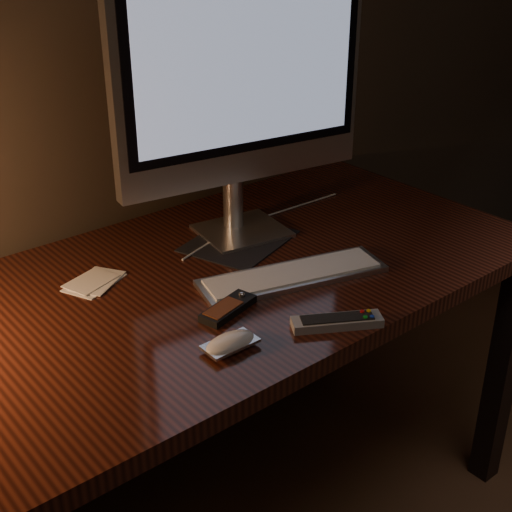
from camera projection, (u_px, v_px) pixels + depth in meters
desk at (178, 320)px, 1.62m from camera, size 1.60×0.75×0.75m
monitor at (242, 77)px, 1.56m from camera, size 0.61×0.21×0.64m
keyboard at (293, 275)px, 1.52m from camera, size 0.43×0.22×0.02m
mousepad at (239, 241)px, 1.69m from camera, size 0.30×0.27×0.00m
mouse at (230, 344)px, 1.28m from camera, size 0.10×0.05×0.02m
media_remote at (228, 308)px, 1.40m from camera, size 0.14×0.08×0.02m
tv_remote at (337, 322)px, 1.35m from camera, size 0.17×0.13×0.02m
papers at (94, 282)px, 1.51m from camera, size 0.15×0.12×0.01m
cable at (263, 222)px, 1.79m from camera, size 0.54×0.07×0.00m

